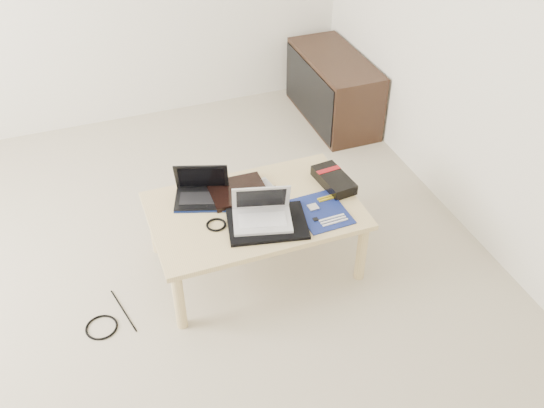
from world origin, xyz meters
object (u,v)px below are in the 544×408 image
object	(u,v)px
coffee_table	(255,215)
netbook	(202,192)
media_cabinet	(332,88)
gpu_box	(334,180)
white_laptop	(262,213)

from	to	relation	value
coffee_table	netbook	distance (m)	0.31
media_cabinet	netbook	world-z (taller)	netbook
netbook	gpu_box	size ratio (longest dim) A/B	1.16
coffee_table	media_cabinet	world-z (taller)	media_cabinet
media_cabinet	netbook	distance (m)	1.75
netbook	media_cabinet	bearing A→B (deg)	41.24
media_cabinet	white_laptop	world-z (taller)	white_laptop
netbook	gpu_box	xyz separation A→B (m)	(0.72, -0.13, -0.01)
coffee_table	gpu_box	distance (m)	0.49
media_cabinet	gpu_box	xyz separation A→B (m)	(-0.59, -1.28, 0.18)
coffee_table	white_laptop	xyz separation A→B (m)	(-0.00, -0.12, 0.11)
netbook	white_laptop	world-z (taller)	white_laptop
white_laptop	gpu_box	size ratio (longest dim) A/B	1.16
netbook	white_laptop	size ratio (longest dim) A/B	0.99
coffee_table	media_cabinet	bearing A→B (deg)	51.06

